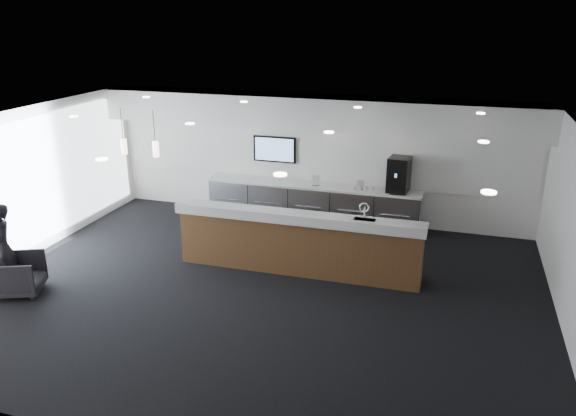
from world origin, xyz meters
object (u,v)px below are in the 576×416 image
(coffee_machine, at_px, (399,175))
(armchair, at_px, (19,275))
(service_counter, at_px, (299,242))
(lounge_guest, at_px, (3,248))

(coffee_machine, xyz_separation_m, armchair, (-6.03, -4.97, -0.98))
(service_counter, relative_size, armchair, 6.07)
(coffee_machine, relative_size, armchair, 1.00)
(lounge_guest, bearing_deg, armchair, 35.79)
(service_counter, xyz_separation_m, coffee_machine, (1.55, 2.61, 0.76))
(coffee_machine, bearing_deg, service_counter, -113.53)
(service_counter, height_order, lounge_guest, lounge_guest)
(service_counter, distance_m, armchair, 5.07)
(lounge_guest, bearing_deg, service_counter, 74.54)
(service_counter, bearing_deg, armchair, -152.70)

